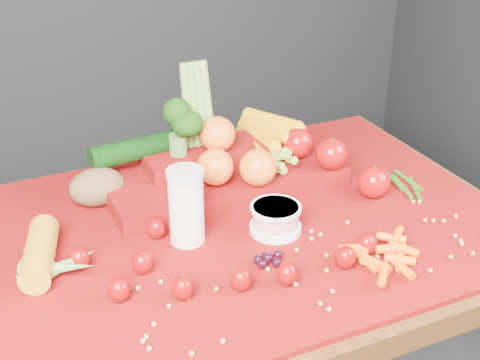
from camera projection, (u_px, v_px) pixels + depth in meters
name	position (u px, v px, depth m)	size (l,w,h in m)	color
table	(244.00, 265.00, 1.41)	(1.10, 0.80, 0.75)	black
red_cloth	(244.00, 225.00, 1.36)	(1.05, 0.75, 0.01)	maroon
milk_glass	(186.00, 204.00, 1.26)	(0.07, 0.07, 0.15)	silver
yogurt_bowl	(276.00, 218.00, 1.32)	(0.10, 0.10, 0.06)	silver
strawberry_scatter	(214.00, 262.00, 1.19)	(0.54, 0.28, 0.05)	#7C0C00
dark_grape_cluster	(268.00, 259.00, 1.22)	(0.06, 0.05, 0.03)	black
soybean_scatter	(291.00, 273.00, 1.20)	(0.84, 0.24, 0.01)	olive
corn_ear	(53.00, 263.00, 1.20)	(0.22, 0.26, 0.06)	gold
potato	(97.00, 187.00, 1.41)	(0.12, 0.09, 0.08)	brown
baby_carrot_pile	(389.00, 257.00, 1.22)	(0.17, 0.17, 0.03)	#EF5D08
green_bean_pile	(407.00, 183.00, 1.50)	(0.14, 0.12, 0.01)	#2A5A14
produce_mound	(229.00, 162.00, 1.47)	(0.59, 0.35, 0.27)	maroon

